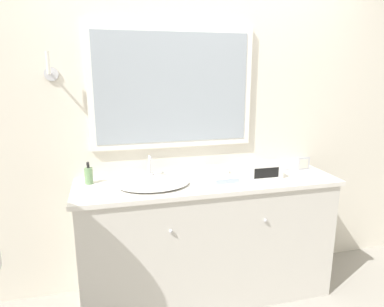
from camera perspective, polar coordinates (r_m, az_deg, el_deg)
The scene contains 9 objects.
wall_back at distance 2.61m, azimuth 0.70°, elevation 5.37°, with size 8.00×0.18×2.55m.
vanity_counter at distance 2.59m, azimuth 2.57°, elevation -14.01°, with size 1.84×0.55×0.91m.
sink_basin at distance 2.31m, azimuth -6.43°, elevation -4.88°, with size 0.48×0.40×0.17m.
soap_bottle at distance 2.43m, azimuth -16.83°, elevation -3.48°, with size 0.06×0.06×0.15m.
appliance_box at distance 2.50m, azimuth 11.71°, elevation -2.80°, with size 0.26×0.12×0.11m.
picture_frame at distance 2.79m, azimuth 18.10°, elevation -1.59°, with size 0.10×0.01×0.10m.
hand_towel_near_sink at distance 2.39m, azimuth 5.49°, elevation -4.30°, with size 0.17×0.10×0.03m.
hand_towel_far_corner at distance 2.58m, azimuth 4.24°, elevation -2.75°, with size 0.14×0.11×0.04m.
metal_tray at distance 2.77m, azimuth 13.90°, elevation -2.38°, with size 0.15×0.12×0.01m.
Camera 1 is at (-0.68, -1.91, 1.66)m, focal length 32.00 mm.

